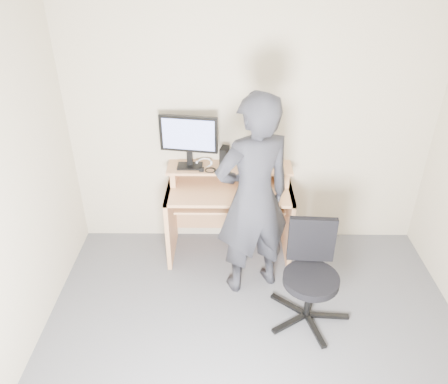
{
  "coord_description": "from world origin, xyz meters",
  "views": [
    {
      "loc": [
        -0.22,
        -2.13,
        2.84
      ],
      "look_at": [
        -0.25,
        1.05,
        0.95
      ],
      "focal_mm": 35.0,
      "sensor_mm": 36.0,
      "label": 1
    }
  ],
  "objects_px": {
    "office_chair": "(311,270)",
    "monitor": "(189,137)",
    "desk": "(229,202)",
    "person": "(253,199)"
  },
  "relations": [
    {
      "from": "office_chair",
      "to": "monitor",
      "type": "bearing_deg",
      "value": 140.58
    },
    {
      "from": "desk",
      "to": "monitor",
      "type": "relative_size",
      "value": 2.21
    },
    {
      "from": "monitor",
      "to": "office_chair",
      "type": "height_order",
      "value": "monitor"
    },
    {
      "from": "office_chair",
      "to": "person",
      "type": "bearing_deg",
      "value": 145.34
    },
    {
      "from": "desk",
      "to": "person",
      "type": "xyz_separation_m",
      "value": [
        0.2,
        -0.55,
        0.38
      ]
    },
    {
      "from": "desk",
      "to": "monitor",
      "type": "height_order",
      "value": "monitor"
    },
    {
      "from": "desk",
      "to": "monitor",
      "type": "bearing_deg",
      "value": 171.84
    },
    {
      "from": "office_chair",
      "to": "person",
      "type": "xyz_separation_m",
      "value": [
        -0.47,
        0.37,
        0.45
      ]
    },
    {
      "from": "desk",
      "to": "office_chair",
      "type": "xyz_separation_m",
      "value": [
        0.66,
        -0.92,
        -0.07
      ]
    },
    {
      "from": "desk",
      "to": "monitor",
      "type": "distance_m",
      "value": 0.77
    }
  ]
}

